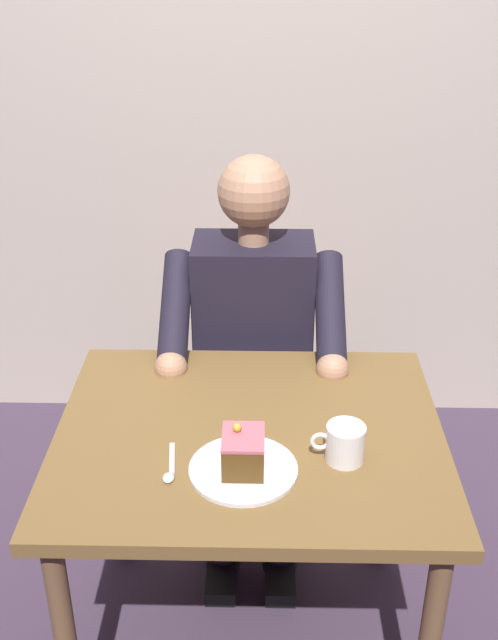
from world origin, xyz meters
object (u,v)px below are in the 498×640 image
at_px(coffee_cup, 345,442).
at_px(dessert_spoon, 170,469).
at_px(dining_table, 249,462).
at_px(seated_person, 253,353).
at_px(cake_slice, 243,452).
at_px(chair, 254,364).

distance_m(coffee_cup, dessert_spoon, 0.40).
xyz_separation_m(dining_table, dessert_spoon, (0.17, 0.15, 0.10)).
xyz_separation_m(seated_person, cake_slice, (0.01, 0.65, 0.13)).
bearing_deg(cake_slice, chair, -90.76).
relative_size(seated_person, coffee_cup, 9.92).
height_order(chair, dessert_spoon, chair).
height_order(dining_table, chair, chair).
bearing_deg(chair, dining_table, 90.00).
distance_m(dining_table, cake_slice, 0.21).
bearing_deg(coffee_cup, dessert_spoon, 7.01).
bearing_deg(seated_person, dining_table, 90.00).
bearing_deg(chair, cake_slice, 89.24).
relative_size(seated_person, dessert_spoon, 8.61).
xyz_separation_m(dining_table, seated_person, (0.00, -0.50, 0.02)).
distance_m(chair, dessert_spoon, 0.87).
height_order(cake_slice, coffee_cup, cake_slice).
bearing_deg(dessert_spoon, coffee_cup, -172.99).
height_order(chair, coffee_cup, chair).
height_order(dining_table, cake_slice, cake_slice).
bearing_deg(seated_person, cake_slice, 89.03).
distance_m(seated_person, cake_slice, 0.66).
bearing_deg(coffee_cup, seated_person, -70.11).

